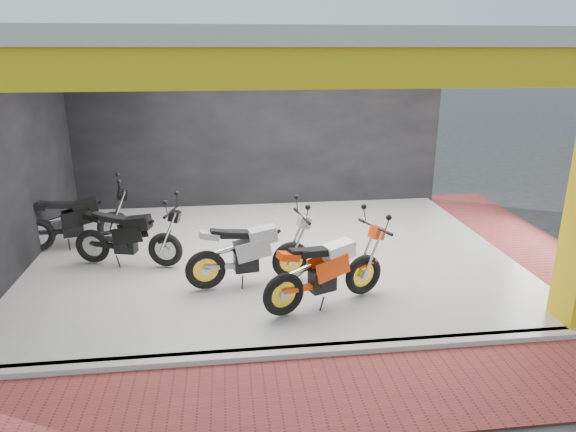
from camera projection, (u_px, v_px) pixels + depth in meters
ground at (286, 314)px, 7.06m from camera, size 80.00×80.00×0.00m
showroom_floor at (272, 256)px, 8.93m from camera, size 8.00×6.00×0.10m
showroom_ceiling at (270, 41)px, 7.83m from camera, size 8.40×6.40×0.20m
back_wall at (259, 131)px, 11.33m from camera, size 8.20×0.20×3.50m
left_wall at (8, 167)px, 7.93m from camera, size 0.20×6.20×3.50m
header_beam_front at (297, 68)px, 5.10m from camera, size 8.40×0.30×0.40m
header_beam_right at (514, 61)px, 8.39m from camera, size 0.30×6.40×0.40m
floor_kerb at (296, 353)px, 6.09m from camera, size 8.00×0.20×0.10m
paver_front at (306, 397)px, 5.36m from camera, size 9.00×1.40×0.03m
paver_right at (530, 245)px, 9.50m from camera, size 1.40×7.00×0.03m
moto_hero at (364, 256)px, 7.22m from camera, size 2.13×1.42×1.22m
moto_row_a at (291, 243)px, 7.71m from camera, size 2.09×1.04×1.22m
moto_row_b at (164, 233)px, 8.16m from camera, size 2.03×1.16×1.17m
moto_row_d at (112, 212)px, 9.19m from camera, size 2.07×1.13×1.19m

